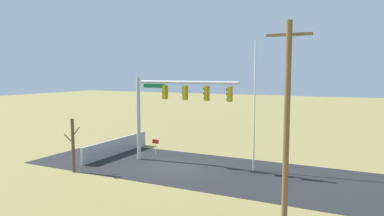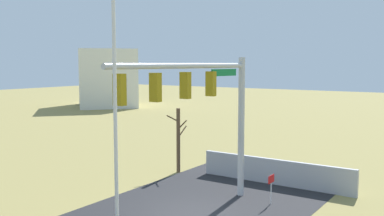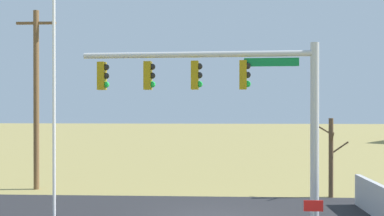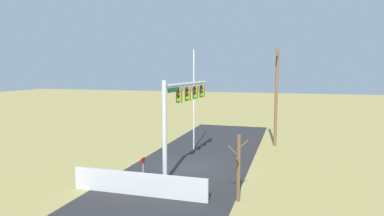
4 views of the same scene
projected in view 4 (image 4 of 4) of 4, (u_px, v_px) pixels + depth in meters
ground_plane at (189, 167)px, 23.20m from camera, size 160.00×160.00×0.00m
road_surface at (204, 153)px, 27.01m from camera, size 28.00×8.00×0.01m
sidewalk_corner at (159, 187)px, 19.23m from camera, size 6.00×6.00×0.01m
retaining_fence at (138, 184)px, 17.92m from camera, size 0.20×7.66×1.22m
signal_mast at (181, 104)px, 22.22m from camera, size 7.93×0.72×6.05m
flagpole at (194, 100)px, 27.96m from camera, size 0.10×0.10×8.34m
utility_pole at (276, 96)px, 29.22m from camera, size 1.90×0.26×8.50m
bare_tree at (238, 167)px, 16.96m from camera, size 1.27×1.02×3.43m
open_sign at (143, 163)px, 20.94m from camera, size 0.56×0.04×1.22m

